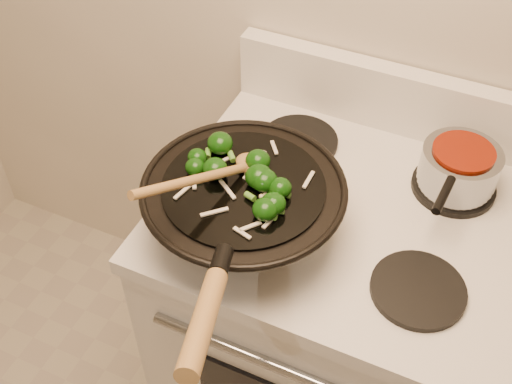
% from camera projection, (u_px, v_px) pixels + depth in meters
% --- Properties ---
extents(stove, '(0.78, 0.67, 1.08)m').
position_uv_depth(stove, '(334.00, 325.00, 1.68)').
color(stove, white).
rests_on(stove, ground).
extents(wok, '(0.40, 0.65, 0.24)m').
position_uv_depth(wok, '(243.00, 206.00, 1.25)').
color(wok, black).
rests_on(wok, stove).
extents(stirfry, '(0.24, 0.26, 0.05)m').
position_uv_depth(stirfry, '(246.00, 175.00, 1.21)').
color(stirfry, '#0D3808').
rests_on(stirfry, wok).
extents(wooden_spoon, '(0.14, 0.30, 0.13)m').
position_uv_depth(wooden_spoon, '(220.00, 173.00, 1.18)').
color(wooden_spoon, olive).
rests_on(wooden_spoon, wok).
extents(saucepan, '(0.17, 0.27, 0.10)m').
position_uv_depth(saucepan, '(459.00, 168.00, 1.35)').
color(saucepan, '#92959A').
rests_on(saucepan, stove).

